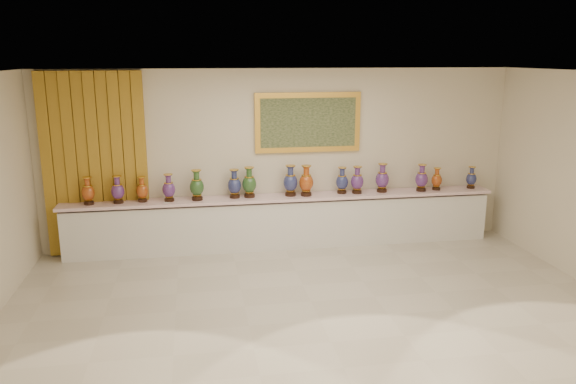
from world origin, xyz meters
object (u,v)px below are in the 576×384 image
(vase_1, at_px, (118,191))
(vase_2, at_px, (142,191))
(counter, at_px, (284,222))
(vase_0, at_px, (88,192))

(vase_1, bearing_deg, vase_2, 4.72)
(vase_1, distance_m, vase_2, 0.38)
(counter, bearing_deg, vase_0, -179.29)
(vase_2, bearing_deg, counter, 0.06)
(vase_0, height_order, vase_1, vase_1)
(vase_0, distance_m, vase_1, 0.45)
(counter, relative_size, vase_0, 16.37)
(counter, xyz_separation_m, vase_1, (-2.69, -0.03, 0.66))
(vase_1, height_order, vase_2, vase_1)
(vase_0, bearing_deg, vase_2, 2.51)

